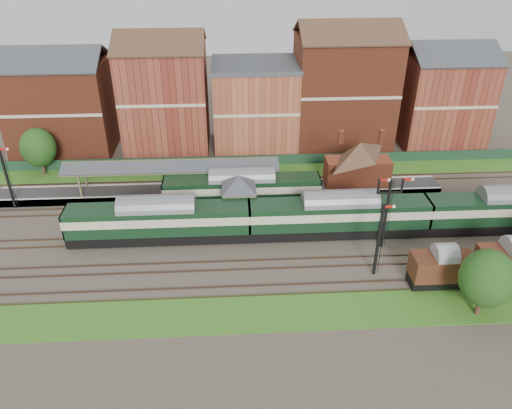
{
  "coord_description": "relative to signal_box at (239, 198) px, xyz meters",
  "views": [
    {
      "loc": [
        -3.86,
        -45.3,
        31.04
      ],
      "look_at": [
        -1.16,
        2.0,
        3.0
      ],
      "focal_mm": 35.0,
      "sensor_mm": 36.0,
      "label": 1
    }
  ],
  "objects": [
    {
      "name": "tree_far",
      "position": [
        20.66,
        -16.47,
        0.86
      ],
      "size": [
        4.59,
        4.59,
        6.7
      ],
      "color": "#382619",
      "rests_on": "ground"
    },
    {
      "name": "town_backdrop",
      "position": [
        2.82,
        21.75,
        3.81
      ],
      "size": [
        69.0,
        10.0,
        16.0
      ],
      "color": "brown",
      "rests_on": "ground"
    },
    {
      "name": "dmu_train",
      "position": [
        10.72,
        -3.25,
        -0.58
      ],
      "size": [
        58.32,
        3.06,
        4.48
      ],
      "color": "black",
      "rests_on": "ground"
    },
    {
      "name": "tree_back",
      "position": [
        -26.18,
        13.46,
        0.83
      ],
      "size": [
        4.56,
        4.56,
        6.66
      ],
      "color": "#382619",
      "rests_on": "ground"
    },
    {
      "name": "platform_railcar",
      "position": [
        0.42,
        3.25,
        -0.7
      ],
      "size": [
        18.52,
        2.92,
        4.26
      ],
      "color": "black",
      "rests_on": "ground"
    },
    {
      "name": "signal_box",
      "position": [
        0.0,
        0.0,
        0.0
      ],
      "size": [
        5.4,
        5.4,
        6.0
      ],
      "color": "#596E4E",
      "rests_on": "ground"
    },
    {
      "name": "fence",
      "position": [
        3.0,
        14.75,
        -2.44
      ],
      "size": [
        90.0,
        0.12,
        1.5
      ],
      "primitive_type": "cube",
      "color": "#193823",
      "rests_on": "ground"
    },
    {
      "name": "semaphore_siding",
      "position": [
        13.02,
        -10.25,
        0.96
      ],
      "size": [
        1.23,
        0.25,
        8.0
      ],
      "color": "black",
      "rests_on": "ground"
    },
    {
      "name": "goods_van_a",
      "position": [
        18.77,
        -12.25,
        -1.18
      ],
      "size": [
        5.8,
        2.51,
        3.52
      ],
      "color": "black",
      "rests_on": "ground"
    },
    {
      "name": "ground",
      "position": [
        3.0,
        -3.25,
        -3.19
      ],
      "size": [
        160.0,
        160.0,
        0.0
      ],
      "primitive_type": "plane",
      "color": "#473D33",
      "rests_on": "ground"
    },
    {
      "name": "grass_back",
      "position": [
        3.0,
        12.75,
        -3.16
      ],
      "size": [
        90.0,
        4.5,
        0.06
      ],
      "primitive_type": "cube",
      "color": "#2D6619",
      "rests_on": "ground"
    },
    {
      "name": "semaphore_bracket",
      "position": [
        15.04,
        -5.75,
        1.44
      ],
      "size": [
        3.6,
        0.25,
        8.18
      ],
      "color": "black",
      "rests_on": "ground"
    },
    {
      "name": "station_building",
      "position": [
        15.0,
        6.5,
        0.76
      ],
      "size": [
        8.1,
        8.1,
        5.9
      ],
      "color": "brown",
      "rests_on": "platform"
    },
    {
      "name": "semaphore_platform_end",
      "position": [
        -26.98,
        4.75,
        0.96
      ],
      "size": [
        1.23,
        0.25,
        8.0
      ],
      "color": "black",
      "rests_on": "ground"
    },
    {
      "name": "canopy",
      "position": [
        -8.0,
        6.5,
        1.39
      ],
      "size": [
        26.0,
        3.89,
        4.08
      ],
      "color": "brown",
      "rests_on": "platform"
    },
    {
      "name": "platform",
      "position": [
        -2.0,
        6.5,
        -2.69
      ],
      "size": [
        55.0,
        3.4,
        1.0
      ],
      "primitive_type": "cube",
      "color": "#2D2D2D",
      "rests_on": "ground"
    },
    {
      "name": "grass_front",
      "position": [
        3.0,
        -15.25,
        -3.16
      ],
      "size": [
        90.0,
        5.0,
        0.06
      ],
      "primitive_type": "cube",
      "color": "#2D6619",
      "rests_on": "ground"
    },
    {
      "name": "brick_hut",
      "position": [
        8.0,
        0.0,
        -2.0
      ],
      "size": [
        3.2,
        2.64,
        2.94
      ],
      "color": "maroon",
      "rests_on": "ground"
    }
  ]
}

